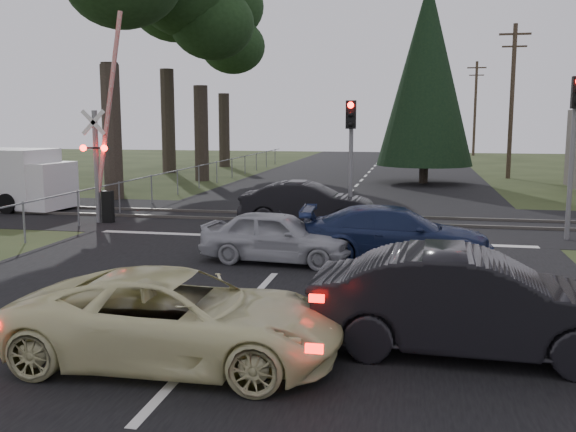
% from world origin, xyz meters
% --- Properties ---
extents(ground, '(120.00, 120.00, 0.00)m').
position_xyz_m(ground, '(0.00, 0.00, 0.00)').
color(ground, '#283317').
rests_on(ground, ground).
extents(road, '(14.00, 100.00, 0.01)m').
position_xyz_m(road, '(0.00, 10.00, 0.01)').
color(road, black).
rests_on(road, ground).
extents(rail_corridor, '(120.00, 8.00, 0.01)m').
position_xyz_m(rail_corridor, '(0.00, 12.00, 0.01)').
color(rail_corridor, black).
rests_on(rail_corridor, ground).
extents(stop_line, '(13.00, 0.35, 0.00)m').
position_xyz_m(stop_line, '(0.00, 8.20, 0.01)').
color(stop_line, silver).
rests_on(stop_line, ground).
extents(rail_near, '(120.00, 0.12, 0.10)m').
position_xyz_m(rail_near, '(0.00, 11.20, 0.05)').
color(rail_near, '#59544C').
rests_on(rail_near, ground).
extents(rail_far, '(120.00, 0.12, 0.10)m').
position_xyz_m(rail_far, '(0.00, 12.80, 0.05)').
color(rail_far, '#59544C').
rests_on(rail_far, ground).
extents(crossing_signal, '(1.62, 0.38, 6.96)m').
position_xyz_m(crossing_signal, '(-7.27, 9.79, 2.06)').
color(crossing_signal, slate).
rests_on(crossing_signal, ground).
extents(traffic_signal_center, '(0.32, 0.48, 4.10)m').
position_xyz_m(traffic_signal_center, '(1.00, 10.68, 2.81)').
color(traffic_signal_center, slate).
rests_on(traffic_signal_center, ground).
extents(utility_pole_mid, '(1.80, 0.26, 9.00)m').
position_xyz_m(utility_pole_mid, '(8.50, 30.00, 4.73)').
color(utility_pole_mid, '#4C3D2D').
rests_on(utility_pole_mid, ground).
extents(utility_pole_far, '(1.80, 0.26, 9.00)m').
position_xyz_m(utility_pole_far, '(8.50, 55.00, 4.73)').
color(utility_pole_far, '#4C3D2D').
rests_on(utility_pole_far, ground).
extents(euc_tree_c, '(6.00, 6.00, 13.20)m').
position_xyz_m(euc_tree_c, '(-9.00, 25.00, 9.51)').
color(euc_tree_c, '#473D33').
rests_on(euc_tree_c, ground).
extents(euc_tree_e, '(6.00, 6.00, 13.20)m').
position_xyz_m(euc_tree_e, '(-11.00, 36.00, 9.51)').
color(euc_tree_e, '#473D33').
rests_on(euc_tree_e, ground).
extents(conifer_tree, '(5.20, 5.20, 11.00)m').
position_xyz_m(conifer_tree, '(3.50, 26.00, 5.99)').
color(conifer_tree, '#473D33').
rests_on(conifer_tree, ground).
extents(fence_left, '(0.10, 36.00, 1.20)m').
position_xyz_m(fence_left, '(-7.80, 22.50, 0.00)').
color(fence_left, slate).
rests_on(fence_left, ground).
extents(cream_coupe, '(4.84, 2.32, 1.33)m').
position_xyz_m(cream_coupe, '(-0.20, -1.76, 0.67)').
color(cream_coupe, beige).
rests_on(cream_coupe, ground).
extents(dark_hatchback, '(4.83, 1.82, 1.57)m').
position_xyz_m(dark_hatchback, '(3.97, -0.56, 0.79)').
color(dark_hatchback, black).
rests_on(dark_hatchback, ground).
extents(silver_car, '(3.89, 1.85, 1.28)m').
position_xyz_m(silver_car, '(-0.20, 5.00, 0.64)').
color(silver_car, '#A6A8AE').
rests_on(silver_car, ground).
extents(blue_sedan, '(4.82, 2.23, 1.36)m').
position_xyz_m(blue_sedan, '(2.66, 5.66, 0.68)').
color(blue_sedan, '#182349').
rests_on(blue_sedan, ground).
extents(dark_car_far, '(4.44, 1.62, 1.45)m').
position_xyz_m(dark_car_far, '(-0.39, 10.56, 0.73)').
color(dark_car_far, black).
rests_on(dark_car_far, ground).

